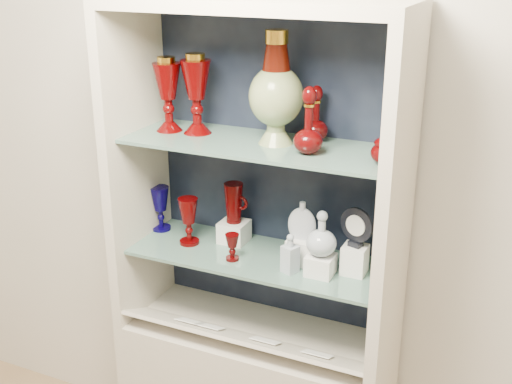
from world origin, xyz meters
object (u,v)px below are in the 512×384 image
at_px(ruby_decanter_b, 316,112).
at_px(cobalt_goblet, 160,208).
at_px(enamel_urn, 276,88).
at_px(clear_round_decanter, 322,235).
at_px(clear_square_bottle, 290,253).
at_px(pedestal_lamp_right, 196,94).
at_px(ruby_pitcher, 234,203).
at_px(cameo_medallion, 357,227).
at_px(ruby_decanter_a, 309,116).
at_px(lidded_bowl, 386,148).
at_px(flat_flask, 302,220).
at_px(ruby_goblet_tall, 189,221).
at_px(pedestal_lamp_left, 168,94).
at_px(ruby_goblet_small, 232,247).

bearing_deg(ruby_decanter_b, cobalt_goblet, -175.71).
distance_m(enamel_urn, clear_round_decanter, 0.50).
relative_size(enamel_urn, clear_square_bottle, 2.65).
xyz_separation_m(pedestal_lamp_right, cobalt_goblet, (-0.19, 0.03, -0.47)).
relative_size(ruby_pitcher, cameo_medallion, 1.06).
height_order(enamel_urn, clear_square_bottle, enamel_urn).
relative_size(enamel_urn, ruby_decanter_b, 1.85).
bearing_deg(ruby_decanter_a, ruby_decanter_b, 100.32).
distance_m(enamel_urn, lidded_bowl, 0.41).
height_order(ruby_decanter_b, flat_flask, ruby_decanter_b).
bearing_deg(ruby_decanter_a, ruby_goblet_tall, 175.71).
distance_m(cobalt_goblet, ruby_goblet_tall, 0.18).
xyz_separation_m(pedestal_lamp_left, cobalt_goblet, (-0.09, 0.04, -0.46)).
relative_size(pedestal_lamp_right, lidded_bowl, 2.76).
xyz_separation_m(lidded_bowl, clear_round_decanter, (-0.19, 0.01, -0.32)).
xyz_separation_m(lidded_bowl, clear_square_bottle, (-0.29, -0.02, -0.40)).
distance_m(lidded_bowl, clear_square_bottle, 0.50).
bearing_deg(cobalt_goblet, ruby_decanter_a, -9.15).
bearing_deg(clear_square_bottle, ruby_goblet_tall, 172.38).
relative_size(ruby_decanter_b, flat_flask, 1.42).
height_order(pedestal_lamp_right, ruby_decanter_a, pedestal_lamp_right).
relative_size(ruby_decanter_b, clear_round_decanter, 1.31).
bearing_deg(enamel_urn, clear_round_decanter, -17.71).
bearing_deg(pedestal_lamp_right, clear_round_decanter, -7.74).
relative_size(ruby_pitcher, clear_round_decanter, 0.99).
bearing_deg(ruby_decanter_b, pedestal_lamp_left, -170.30).
height_order(ruby_goblet_small, cameo_medallion, cameo_medallion).
bearing_deg(ruby_goblet_tall, ruby_decanter_a, -4.29).
bearing_deg(pedestal_lamp_left, ruby_goblet_small, -15.70).
xyz_separation_m(lidded_bowl, ruby_pitcher, (-0.57, 0.12, -0.32)).
bearing_deg(cobalt_goblet, ruby_goblet_tall, -22.15).
relative_size(clear_round_decanter, cameo_medallion, 1.08).
bearing_deg(ruby_goblet_small, pedestal_lamp_right, 152.30).
xyz_separation_m(ruby_goblet_tall, cameo_medallion, (0.63, 0.03, 0.08)).
height_order(enamel_urn, ruby_goblet_small, enamel_urn).
distance_m(ruby_decanter_a, ruby_goblet_small, 0.56).
height_order(clear_square_bottle, cameo_medallion, cameo_medallion).
xyz_separation_m(lidded_bowl, cameo_medallion, (-0.09, 0.06, -0.30)).
xyz_separation_m(ruby_goblet_tall, flat_flask, (0.43, 0.03, 0.07)).
height_order(ruby_goblet_tall, flat_flask, flat_flask).
relative_size(cobalt_goblet, ruby_goblet_tall, 0.98).
height_order(ruby_decanter_b, ruby_goblet_tall, ruby_decanter_b).
xyz_separation_m(pedestal_lamp_left, ruby_decanter_a, (0.55, -0.06, -0.01)).
bearing_deg(clear_round_decanter, pedestal_lamp_right, 172.26).
bearing_deg(enamel_urn, clear_square_bottle, -43.06).
relative_size(ruby_decanter_a, cobalt_goblet, 1.37).
xyz_separation_m(pedestal_lamp_right, ruby_decanter_a, (0.44, -0.07, -0.02)).
bearing_deg(flat_flask, cobalt_goblet, 172.21).
height_order(clear_round_decanter, cameo_medallion, cameo_medallion).
relative_size(cobalt_goblet, clear_square_bottle, 1.26).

